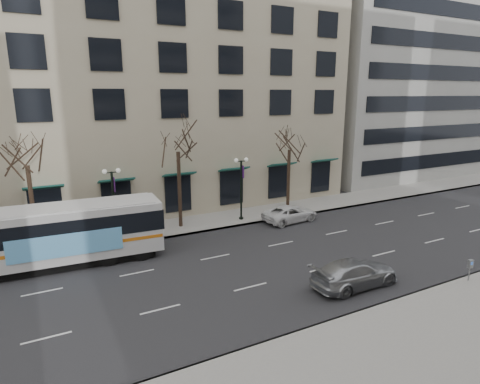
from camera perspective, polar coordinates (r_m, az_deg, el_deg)
ground at (r=24.09m, az=-1.22°, el=-11.13°), size 160.00×160.00×0.00m
sidewalk_far at (r=33.68m, az=-0.47°, el=-3.61°), size 80.00×4.00×0.15m
building_hotel at (r=41.33m, az=-17.65°, el=15.75°), size 40.00×20.00×24.00m
building_office at (r=58.65m, az=19.12°, el=20.30°), size 25.00×20.00×35.00m
tree_far_left at (r=28.57m, az=-28.22°, el=5.23°), size 3.60×3.60×8.34m
tree_far_mid at (r=30.15m, az=-8.86°, el=7.46°), size 3.60×3.60×8.55m
tree_far_right at (r=34.74m, az=7.07°, el=7.54°), size 3.60×3.60×8.06m
lamp_post_left at (r=29.07m, az=-17.51°, el=-1.21°), size 1.22×0.45×5.21m
lamp_post_right at (r=32.24m, az=0.19°, el=0.89°), size 1.22×0.45×5.21m
city_bus at (r=26.48m, az=-25.80°, el=-5.54°), size 13.72×3.79×3.68m
silver_car at (r=22.91m, az=16.02°, el=-11.02°), size 5.12×2.08×1.48m
white_pickup at (r=32.94m, az=7.17°, el=-3.06°), size 4.89×2.57×1.31m
pay_station at (r=25.53m, az=29.93°, el=-9.06°), size 0.30×0.23×1.22m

